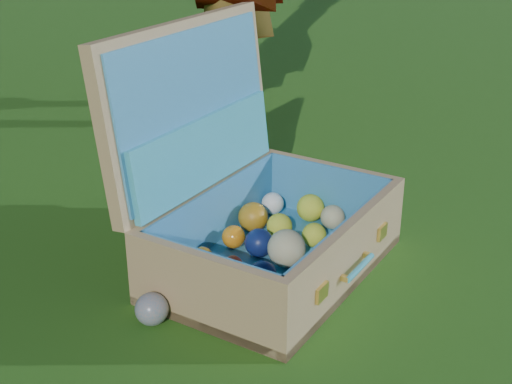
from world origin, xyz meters
name	(u,v)px	position (x,y,z in m)	size (l,w,h in m)	color
ground	(295,228)	(0.00, 0.00, 0.00)	(60.00, 60.00, 0.00)	#215114
stray_ball	(152,309)	(-0.57, -0.18, 0.04)	(0.08, 0.08, 0.08)	teal
suitcase	(248,203)	(-0.23, -0.08, 0.17)	(0.79, 0.72, 0.62)	tan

